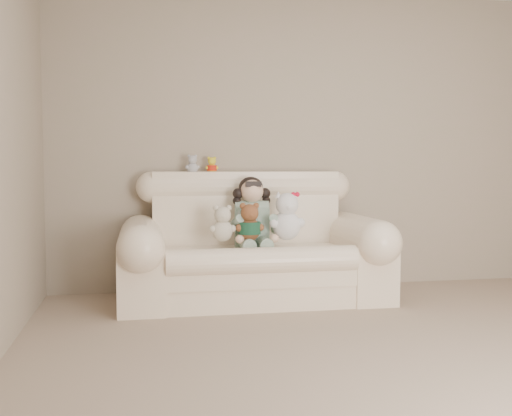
{
  "coord_description": "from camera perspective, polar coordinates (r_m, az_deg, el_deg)",
  "views": [
    {
      "loc": [
        -1.47,
        -2.7,
        1.08
      ],
      "look_at": [
        -0.6,
        1.9,
        0.75
      ],
      "focal_mm": 42.6,
      "sensor_mm": 36.0,
      "label": 1
    }
  ],
  "objects": [
    {
      "name": "brown_teddy",
      "position": [
        4.67,
        -0.62,
        -0.97
      ],
      "size": [
        0.24,
        0.2,
        0.35
      ],
      "primitive_type": null,
      "rotation": [
        0.0,
        0.0,
        0.14
      ],
      "color": "brown",
      "rests_on": "sofa"
    },
    {
      "name": "sofa",
      "position": [
        4.81,
        -0.22,
        -2.71
      ],
      "size": [
        2.1,
        0.95,
        1.03
      ],
      "primitive_type": null,
      "color": "#FFEFCD",
      "rests_on": "floor"
    },
    {
      "name": "seated_child",
      "position": [
        4.87,
        -0.39,
        -0.33
      ],
      "size": [
        0.39,
        0.46,
        0.58
      ],
      "primitive_type": null,
      "rotation": [
        0.0,
        0.0,
        -0.11
      ],
      "color": "#2F6A4B",
      "rests_on": "sofa"
    },
    {
      "name": "floor",
      "position": [
        3.26,
        17.38,
        -15.5
      ],
      "size": [
        5.0,
        5.0,
        0.0
      ],
      "primitive_type": "plane",
      "color": "gray",
      "rests_on": "ground"
    },
    {
      "name": "grey_mini_plush",
      "position": [
        5.07,
        -6.0,
        4.28
      ],
      "size": [
        0.15,
        0.13,
        0.19
      ],
      "primitive_type": null,
      "rotation": [
        0.0,
        0.0,
        -0.41
      ],
      "color": "#BABBC1",
      "rests_on": "sofa"
    },
    {
      "name": "cream_teddy",
      "position": [
        4.65,
        -3.18,
        -1.12
      ],
      "size": [
        0.22,
        0.18,
        0.33
      ],
      "primitive_type": null,
      "rotation": [
        0.0,
        0.0,
        0.09
      ],
      "color": "silver",
      "rests_on": "sofa"
    },
    {
      "name": "wall_back",
      "position": [
        5.41,
        5.04,
        6.35
      ],
      "size": [
        4.5,
        0.0,
        4.5
      ],
      "primitive_type": "plane",
      "rotation": [
        1.57,
        0.0,
        0.0
      ],
      "color": "tan",
      "rests_on": "ground"
    },
    {
      "name": "white_cat",
      "position": [
        4.74,
        2.89,
        -0.29
      ],
      "size": [
        0.32,
        0.27,
        0.45
      ],
      "primitive_type": null,
      "rotation": [
        0.0,
        0.0,
        -0.19
      ],
      "color": "white",
      "rests_on": "sofa"
    },
    {
      "name": "yellow_mini_bear",
      "position": [
        5.12,
        -4.17,
        4.18
      ],
      "size": [
        0.11,
        0.09,
        0.17
      ],
      "primitive_type": null,
      "rotation": [
        0.0,
        0.0,
        -0.08
      ],
      "color": "yellow",
      "rests_on": "sofa"
    }
  ]
}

